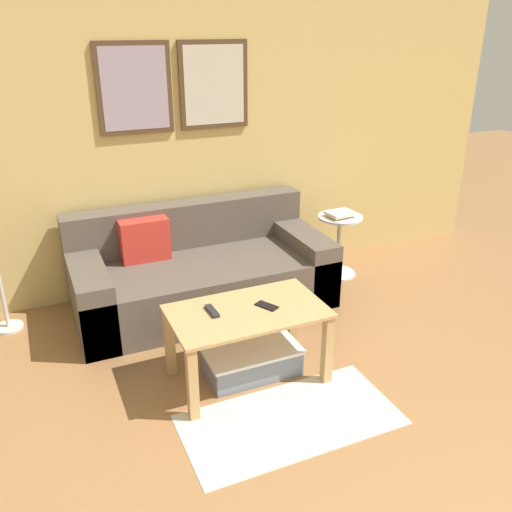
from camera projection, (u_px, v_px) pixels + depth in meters
The scene contains 9 objects.
wall_back at pixel (197, 128), 4.26m from camera, with size 5.60×0.09×2.55m.
area_rug at pixel (290, 419), 3.03m from camera, with size 1.22×0.60×0.01m, color beige.
couch at pixel (200, 273), 4.20m from camera, with size 1.93×0.90×0.75m.
coffee_table at pixel (247, 324), 3.25m from camera, with size 0.93×0.54×0.48m.
storage_bin at pixel (251, 360), 3.41m from camera, with size 0.60×0.34×0.18m.
side_table at pixel (339, 240), 4.68m from camera, with size 0.38×0.38×0.54m.
book_stack at pixel (340, 214), 4.56m from camera, with size 0.24×0.20×0.04m.
remote_control at pixel (212, 311), 3.18m from camera, with size 0.04×0.15×0.02m, color #232328.
cell_phone at pixel (267, 306), 3.26m from camera, with size 0.07×0.14×0.01m, color black.
Camera 1 is at (-1.31, -0.38, 2.04)m, focal length 38.00 mm.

